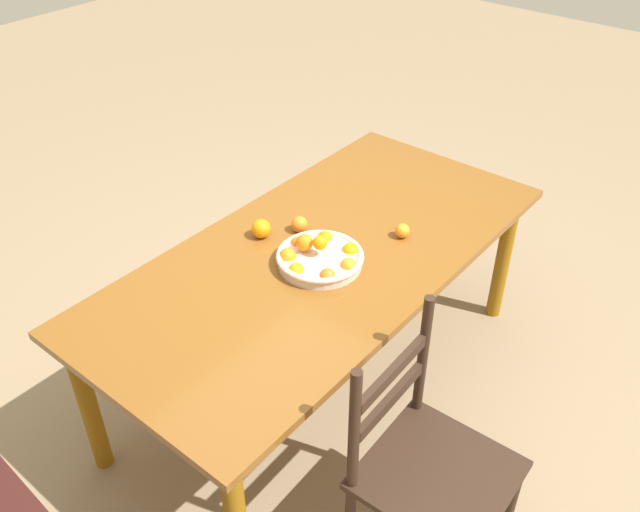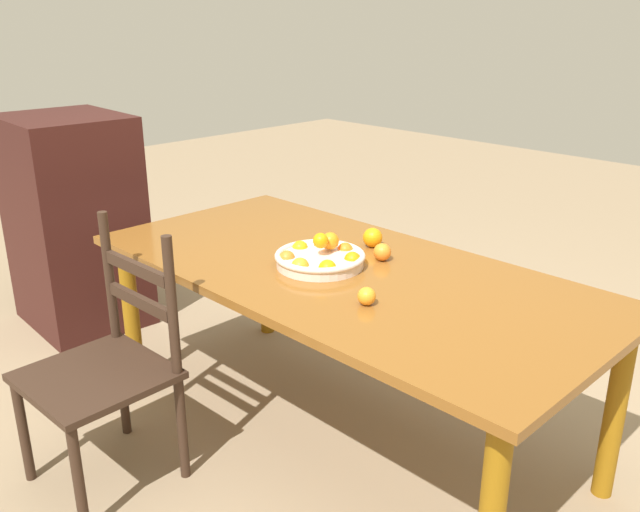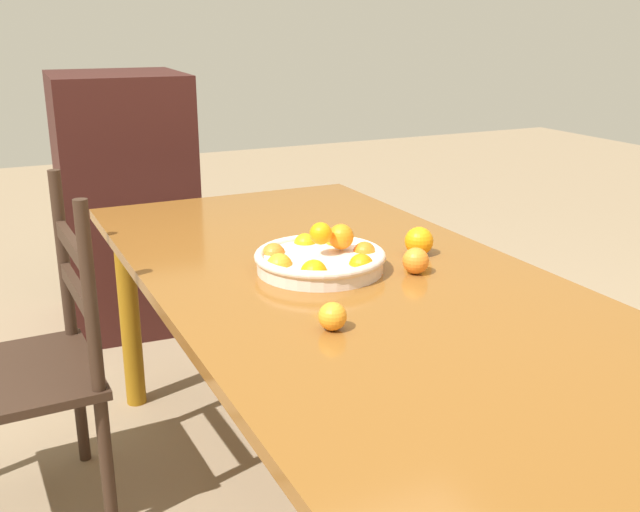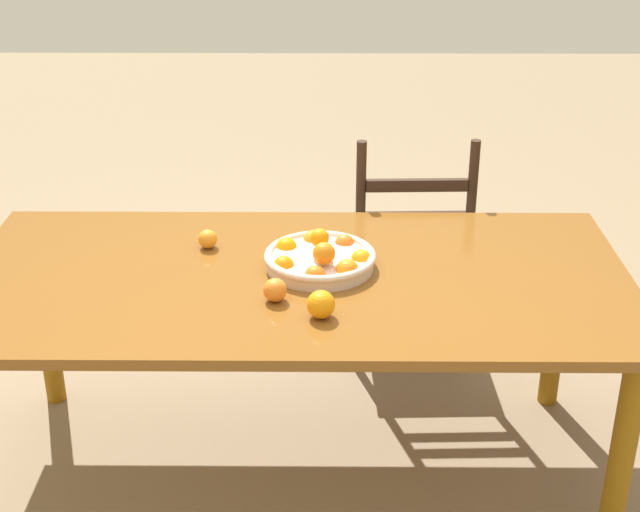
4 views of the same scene
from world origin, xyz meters
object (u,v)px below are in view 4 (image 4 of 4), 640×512
(chair_near_window, at_px, (408,251))
(dining_table, at_px, (296,298))
(orange_loose_1, at_px, (275,290))
(orange_loose_2, at_px, (208,239))
(orange_loose_0, at_px, (321,304))
(fruit_bowl, at_px, (320,258))

(chair_near_window, bearing_deg, dining_table, 60.19)
(orange_loose_1, bearing_deg, orange_loose_2, 123.38)
(orange_loose_0, bearing_deg, chair_near_window, 72.06)
(orange_loose_0, bearing_deg, orange_loose_2, 129.09)
(chair_near_window, bearing_deg, orange_loose_0, 70.24)
(orange_loose_0, bearing_deg, fruit_bowl, 90.66)
(orange_loose_1, bearing_deg, fruit_bowl, 58.75)
(orange_loose_0, xyz_separation_m, orange_loose_1, (-0.13, 0.09, -0.01))
(orange_loose_1, bearing_deg, orange_loose_0, -35.67)
(fruit_bowl, xyz_separation_m, orange_loose_1, (-0.13, -0.21, 0.00))
(fruit_bowl, height_order, orange_loose_1, fruit_bowl)
(dining_table, bearing_deg, orange_loose_1, -108.02)
(orange_loose_1, bearing_deg, chair_near_window, 63.65)
(fruit_bowl, bearing_deg, orange_loose_2, 158.11)
(orange_loose_0, relative_size, orange_loose_1, 1.16)
(orange_loose_2, bearing_deg, orange_loose_1, -56.62)
(orange_loose_0, distance_m, orange_loose_1, 0.16)
(chair_near_window, relative_size, orange_loose_2, 15.46)
(orange_loose_1, distance_m, orange_loose_2, 0.42)
(chair_near_window, xyz_separation_m, fruit_bowl, (-0.34, -0.73, 0.32))
(fruit_bowl, distance_m, orange_loose_1, 0.25)
(chair_near_window, height_order, fruit_bowl, chair_near_window)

